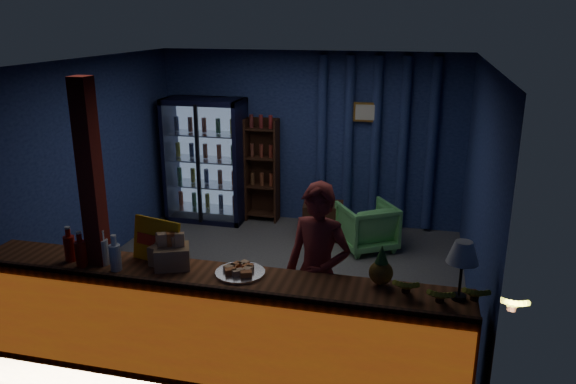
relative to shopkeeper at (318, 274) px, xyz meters
The scene contains 19 objects.
ground 1.88m from the shopkeeper, 120.69° to the left, with size 4.60×4.60×0.00m, color #515154.
room_walls 1.83m from the shopkeeper, 120.69° to the left, with size 4.60×4.60×4.60m.
counter 1.04m from the shopkeeper, 151.43° to the right, with size 4.40×0.57×0.99m.
support_post 2.01m from the shopkeeper, 166.52° to the right, with size 0.16×0.16×2.60m, color maroon.
beverage_cooler 4.13m from the shopkeeper, 125.60° to the left, with size 1.20×0.62×1.90m.
bottle_shelf 3.83m from the shopkeeper, 113.97° to the left, with size 0.50×0.28×1.60m.
curtain_folds 3.61m from the shopkeeper, 87.70° to the left, with size 1.74×0.14×2.50m.
framed_picture 3.65m from the shopkeeper, 90.10° to the left, with size 0.36×0.04×0.28m.
shopkeeper is the anchor object (origin of this frame).
green_chair 2.76m from the shopkeeper, 86.62° to the left, with size 0.69×0.71×0.64m, color #62C467.
side_table 3.04m from the shopkeeper, 99.54° to the left, with size 0.62×0.49×0.62m.
yellow_sign 1.48m from the shopkeeper, 167.80° to the right, with size 0.51×0.22×0.40m.
soda_bottles 2.01m from the shopkeeper, 164.79° to the right, with size 0.60×0.18×0.32m.
snack_box_left 1.31m from the shopkeeper, 162.46° to the right, with size 0.37×0.35×0.32m.
snack_box_centre 1.35m from the shopkeeper, 165.02° to the right, with size 0.31×0.28×0.29m.
pastry_tray 0.73m from the shopkeeper, 148.06° to the right, with size 0.43×0.43×0.07m.
banana_bunches 1.28m from the shopkeeper, 21.26° to the right, with size 1.02×0.29×0.16m.
table_lamp 1.35m from the shopkeeper, 18.18° to the right, with size 0.25×0.25×0.48m.
pineapple 0.69m from the shopkeeper, 26.88° to the right, with size 0.20×0.20×0.34m.
Camera 1 is at (1.71, -5.97, 3.05)m, focal length 35.00 mm.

